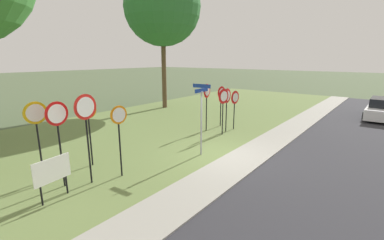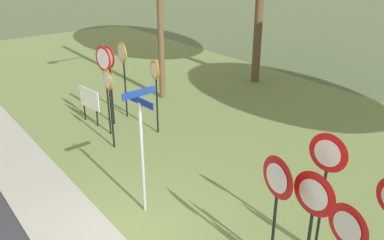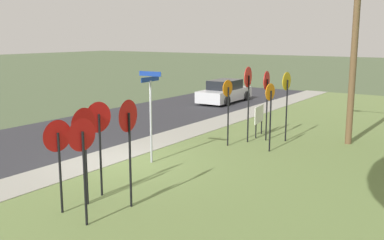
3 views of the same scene
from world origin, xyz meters
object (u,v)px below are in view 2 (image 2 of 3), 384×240
at_px(stop_sign_far_right, 123,64).
at_px(notice_board, 89,100).
at_px(stop_sign_far_left, 156,82).
at_px(yield_sign_near_right, 312,205).
at_px(yield_sign_center, 345,238).
at_px(yield_sign_far_left, 276,189).
at_px(yield_sign_near_left, 326,166).
at_px(stop_sign_near_right, 109,93).
at_px(stop_sign_far_center, 105,71).
at_px(stop_sign_near_left, 109,68).
at_px(street_name_post, 142,142).

height_order(stop_sign_far_right, notice_board, stop_sign_far_right).
height_order(stop_sign_far_left, yield_sign_near_right, stop_sign_far_left).
xyz_separation_m(stop_sign_far_right, yield_sign_center, (9.68, -1.57, -0.32)).
bearing_deg(yield_sign_center, notice_board, -175.12).
xyz_separation_m(stop_sign_far_right, yield_sign_far_left, (8.34, -1.63, -0.12)).
bearing_deg(stop_sign_far_left, yield_sign_near_right, -6.18).
bearing_deg(yield_sign_near_left, stop_sign_near_right, -178.69).
bearing_deg(stop_sign_far_center, notice_board, 176.75).
height_order(stop_sign_near_left, stop_sign_near_right, stop_sign_near_left).
distance_m(stop_sign_far_center, yield_sign_near_left, 7.57).
distance_m(stop_sign_near_left, stop_sign_near_right, 1.80).
xyz_separation_m(yield_sign_far_left, notice_board, (-8.59, 0.39, -0.99)).
bearing_deg(stop_sign_far_center, yield_sign_center, -9.67).
bearing_deg(stop_sign_far_left, yield_sign_far_left, -8.67).
distance_m(yield_sign_near_left, street_name_post, 3.81).
bearing_deg(stop_sign_far_left, stop_sign_far_right, -169.26).
height_order(stop_sign_far_right, yield_sign_center, stop_sign_far_right).
bearing_deg(notice_board, stop_sign_near_right, -15.45).
distance_m(stop_sign_far_right, yield_sign_far_left, 8.50).
relative_size(stop_sign_near_right, notice_board, 1.97).
bearing_deg(yield_sign_near_left, stop_sign_far_center, 177.56).
height_order(yield_sign_near_left, yield_sign_center, yield_sign_near_left).
bearing_deg(yield_sign_near_right, yield_sign_near_left, 113.66).
xyz_separation_m(stop_sign_near_left, stop_sign_near_right, (1.59, -0.83, -0.23)).
xyz_separation_m(yield_sign_near_left, notice_board, (-8.75, -0.76, -1.12)).
xyz_separation_m(stop_sign_far_left, yield_sign_near_left, (6.69, -0.61, 0.23)).
bearing_deg(stop_sign_far_center, yield_sign_far_left, -10.62).
bearing_deg(stop_sign_far_left, notice_board, -139.87).
relative_size(stop_sign_far_center, notice_board, 2.33).
bearing_deg(street_name_post, stop_sign_far_center, 159.03).
bearing_deg(notice_board, street_name_post, -20.49).
distance_m(stop_sign_near_right, yield_sign_near_left, 6.69).
relative_size(stop_sign_near_left, stop_sign_near_right, 1.10).
relative_size(stop_sign_far_center, yield_sign_near_right, 1.22).
height_order(stop_sign_far_center, yield_sign_near_right, stop_sign_far_center).
bearing_deg(yield_sign_far_left, street_name_post, -156.50).
bearing_deg(yield_sign_near_right, stop_sign_far_right, 168.82).
bearing_deg(yield_sign_far_left, stop_sign_near_left, -177.96).
height_order(stop_sign_far_center, notice_board, stop_sign_far_center).
xyz_separation_m(stop_sign_far_left, yield_sign_center, (7.87, -1.71, -0.09)).
xyz_separation_m(stop_sign_far_left, yield_sign_near_right, (7.17, -1.61, 0.06)).
bearing_deg(stop_sign_far_center, stop_sign_near_left, 137.40).
distance_m(yield_sign_far_left, yield_sign_center, 1.36).
bearing_deg(yield_sign_far_left, notice_board, -173.88).
relative_size(stop_sign_near_left, stop_sign_far_center, 0.93).
bearing_deg(stop_sign_far_right, yield_sign_far_left, -7.79).
relative_size(stop_sign_far_center, stop_sign_far_right, 1.08).
relative_size(stop_sign_near_left, street_name_post, 0.92).
relative_size(stop_sign_far_right, street_name_post, 0.91).
bearing_deg(yield_sign_near_left, stop_sign_far_right, 169.20).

